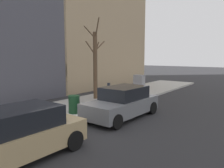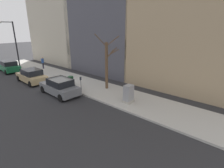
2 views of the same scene
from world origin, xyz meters
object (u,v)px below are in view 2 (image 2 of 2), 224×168
(utility_box, at_px, (128,94))
(streetlamp, at_px, (14,41))
(parked_car_grey, at_px, (60,87))
(parking_meter, at_px, (81,82))
(trash_bin, at_px, (71,80))
(office_block_center, at_px, (120,17))
(parked_car_tan, at_px, (32,76))
(pedestrian_near_meter, at_px, (43,62))
(parked_car_green, at_px, (9,66))
(bare_tree, at_px, (107,64))

(utility_box, distance_m, streetlamp, 19.66)
(parked_car_grey, distance_m, parking_meter, 1.94)
(parking_meter, relative_size, trash_bin, 1.50)
(utility_box, height_order, office_block_center, office_block_center)
(streetlamp, height_order, office_block_center, office_block_center)
(parked_car_tan, bearing_deg, streetlamp, 79.88)
(office_block_center, bearing_deg, streetlamp, 135.47)
(utility_box, height_order, pedestrian_near_meter, pedestrian_near_meter)
(parked_car_grey, relative_size, parked_car_green, 0.99)
(parked_car_grey, relative_size, office_block_center, 0.29)
(parked_car_tan, bearing_deg, office_block_center, -11.17)
(utility_box, bearing_deg, parked_car_grey, 112.80)
(parked_car_green, relative_size, office_block_center, 0.29)
(utility_box, relative_size, office_block_center, 0.10)
(utility_box, height_order, bare_tree, bare_tree)
(parking_meter, relative_size, pedestrian_near_meter, 0.81)
(parked_car_tan, xyz_separation_m, parking_meter, (1.68, -6.57, 0.24))
(pedestrian_near_meter, bearing_deg, parked_car_tan, 161.47)
(trash_bin, bearing_deg, parked_car_tan, 116.31)
(parked_car_tan, height_order, trash_bin, parked_car_tan)
(utility_box, bearing_deg, parking_meter, 99.79)
(bare_tree, xyz_separation_m, pedestrian_near_meter, (0.10, 12.94, -1.49))
(parking_meter, height_order, trash_bin, parking_meter)
(streetlamp, bearing_deg, parking_meter, -89.34)
(parked_car_green, bearing_deg, parking_meter, -81.44)
(parked_car_tan, relative_size, parking_meter, 3.13)
(parked_car_green, distance_m, utility_box, 18.95)
(pedestrian_near_meter, height_order, office_block_center, office_block_center)
(bare_tree, height_order, office_block_center, office_block_center)
(utility_box, height_order, streetlamp, streetlamp)
(parked_car_grey, bearing_deg, parking_meter, -30.17)
(parking_meter, distance_m, office_block_center, 12.85)
(streetlamp, height_order, trash_bin, streetlamp)
(parked_car_tan, bearing_deg, parking_meter, -74.89)
(bare_tree, bearing_deg, streetlamp, 98.45)
(parked_car_grey, distance_m, utility_box, 6.43)
(parking_meter, bearing_deg, utility_box, -80.21)
(parked_car_green, relative_size, trash_bin, 4.74)
(parking_meter, distance_m, bare_tree, 3.01)
(parked_car_grey, bearing_deg, utility_box, -65.98)
(streetlamp, relative_size, trash_bin, 7.22)
(parked_car_green, height_order, parking_meter, parked_car_green)
(trash_bin, xyz_separation_m, pedestrian_near_meter, (1.83, 9.35, 0.49))
(parked_car_tan, height_order, pedestrian_near_meter, pedestrian_near_meter)
(parking_meter, xyz_separation_m, streetlamp, (-0.17, 14.45, 3.04))
(parking_meter, height_order, pedestrian_near_meter, pedestrian_near_meter)
(bare_tree, xyz_separation_m, office_block_center, (8.27, 5.33, 4.72))
(parked_car_tan, relative_size, bare_tree, 0.81)
(trash_bin, bearing_deg, parking_meter, -101.28)
(parked_car_grey, height_order, parking_meter, parked_car_grey)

